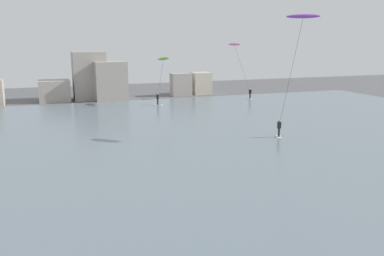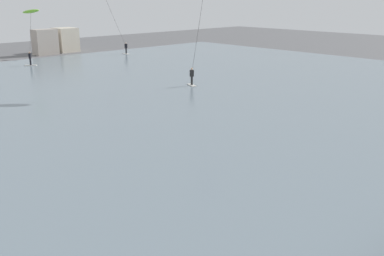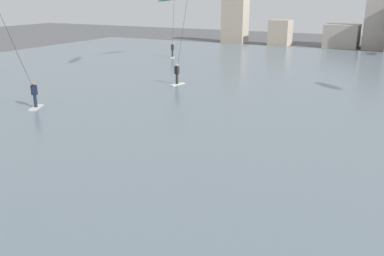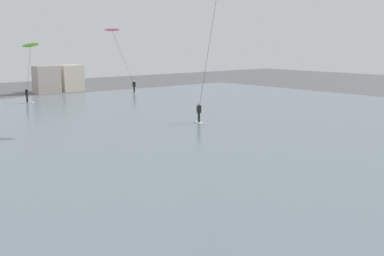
% 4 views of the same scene
% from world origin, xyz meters
% --- Properties ---
extents(water_bay, '(84.00, 52.00, 0.10)m').
position_xyz_m(water_bay, '(0.00, 30.64, 0.05)').
color(water_bay, slate).
rests_on(water_bay, ground).
extents(far_shore_buildings, '(41.41, 6.02, 7.10)m').
position_xyz_m(far_shore_buildings, '(-2.22, 59.58, 2.74)').
color(far_shore_buildings, '#B7A893').
rests_on(far_shore_buildings, ground).
extents(kitesurfer_green, '(3.66, 4.84, 7.08)m').
position_xyz_m(kitesurfer_green, '(-19.42, 38.44, 6.15)').
color(kitesurfer_green, silver).
rests_on(kitesurfer_green, water_bay).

